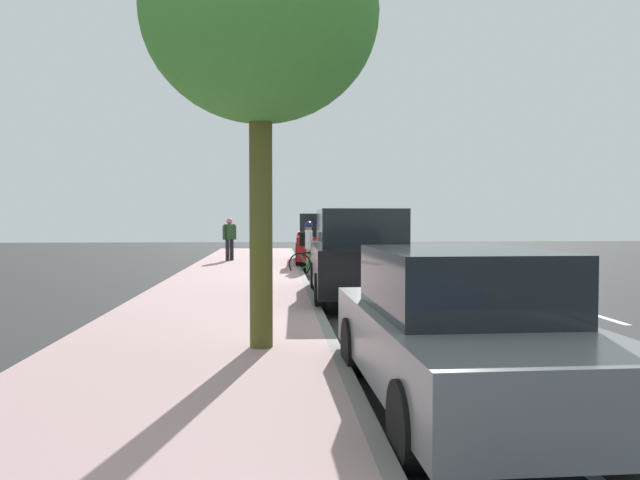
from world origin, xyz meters
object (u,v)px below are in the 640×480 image
parked_pickup_red_nearest (323,242)px  street_tree_near_cyclist (260,15)px  parked_suv_black_second (358,254)px  parked_sedan_grey_mid (460,330)px  cyclist_with_backpack (308,242)px  pedestrian_on_phone (230,237)px  bicycle_at_curb (316,264)px

parked_pickup_red_nearest → street_tree_near_cyclist: (1.91, 15.01, 3.45)m
parked_suv_black_second → parked_sedan_grey_mid: parked_suv_black_second is taller
parked_pickup_red_nearest → cyclist_with_backpack: (0.73, 3.42, 0.13)m
pedestrian_on_phone → parked_pickup_red_nearest: bearing=164.3°
cyclist_with_backpack → bicycle_at_curb: bearing=116.7°
cyclist_with_backpack → street_tree_near_cyclist: size_ratio=0.30×
parked_suv_black_second → pedestrian_on_phone: parked_suv_black_second is taller
parked_suv_black_second → parked_sedan_grey_mid: bearing=89.9°
parked_pickup_red_nearest → parked_suv_black_second: (-0.03, 9.76, 0.13)m
parked_pickup_red_nearest → pedestrian_on_phone: (3.51, -0.99, 0.18)m
parked_suv_black_second → cyclist_with_backpack: (0.76, -6.35, 0.01)m
parked_suv_black_second → cyclist_with_backpack: size_ratio=2.80×
parked_suv_black_second → bicycle_at_curb: bearing=-84.8°
pedestrian_on_phone → cyclist_with_backpack: bearing=122.2°
parked_suv_black_second → street_tree_near_cyclist: size_ratio=0.85×
parked_pickup_red_nearest → bicycle_at_curb: 3.94m
parked_pickup_red_nearest → parked_suv_black_second: parked_suv_black_second is taller
parked_sedan_grey_mid → street_tree_near_cyclist: size_ratio=0.79×
parked_sedan_grey_mid → bicycle_at_curb: size_ratio=2.63×
street_tree_near_cyclist → pedestrian_on_phone: bearing=-84.3°
parked_suv_black_second → street_tree_near_cyclist: bearing=69.7°
parked_pickup_red_nearest → cyclist_with_backpack: size_ratio=3.16×
parked_pickup_red_nearest → street_tree_near_cyclist: street_tree_near_cyclist is taller
parked_suv_black_second → bicycle_at_curb: 5.96m
parked_suv_black_second → street_tree_near_cyclist: 6.51m
bicycle_at_curb → street_tree_near_cyclist: (1.40, 11.14, 3.97)m
cyclist_with_backpack → street_tree_near_cyclist: (1.18, 11.59, 3.32)m
bicycle_at_curb → pedestrian_on_phone: pedestrian_on_phone is taller
parked_sedan_grey_mid → cyclist_with_backpack: size_ratio=2.62×
parked_sedan_grey_mid → pedestrian_on_phone: 18.53m
parked_sedan_grey_mid → street_tree_near_cyclist: bearing=-48.7°
parked_pickup_red_nearest → parked_suv_black_second: bearing=90.2°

